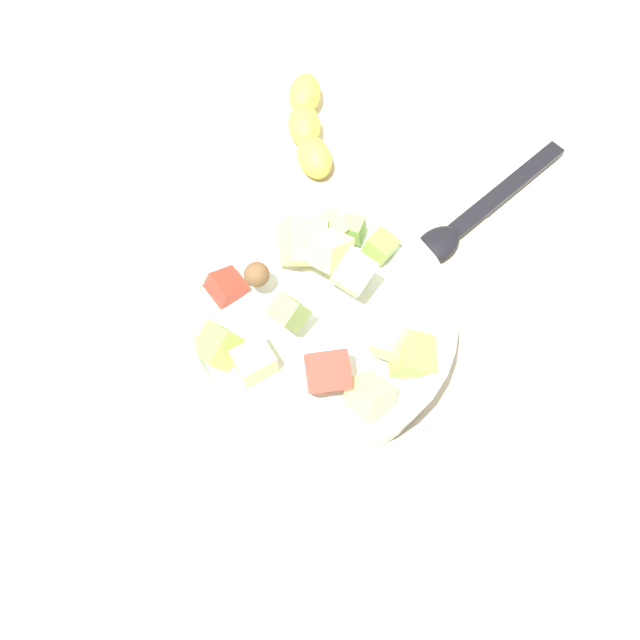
# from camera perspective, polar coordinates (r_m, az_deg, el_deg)

# --- Properties ---
(ground_plane) EXTENTS (2.40, 2.40, 0.00)m
(ground_plane) POSITION_cam_1_polar(r_m,az_deg,el_deg) (0.70, -0.70, -1.50)
(ground_plane) COLOR silver
(placemat) EXTENTS (0.46, 0.36, 0.01)m
(placemat) POSITION_cam_1_polar(r_m,az_deg,el_deg) (0.70, -0.70, -1.40)
(placemat) COLOR #BCB299
(placemat) RESTS_ON ground_plane
(salad_bowl) EXTENTS (0.25, 0.25, 0.12)m
(salad_bowl) POSITION_cam_1_polar(r_m,az_deg,el_deg) (0.65, -0.00, -0.33)
(salad_bowl) COLOR white
(salad_bowl) RESTS_ON placemat
(serving_spoon) EXTENTS (0.22, 0.08, 0.01)m
(serving_spoon) POSITION_cam_1_polar(r_m,az_deg,el_deg) (0.77, 11.62, 7.74)
(serving_spoon) COLOR black
(serving_spoon) RESTS_ON placemat
(banana_whole) EXTENTS (0.09, 0.15, 0.04)m
(banana_whole) POSITION_cam_1_polar(r_m,az_deg,el_deg) (0.83, -0.99, 15.19)
(banana_whole) COLOR yellow
(banana_whole) RESTS_ON ground_plane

